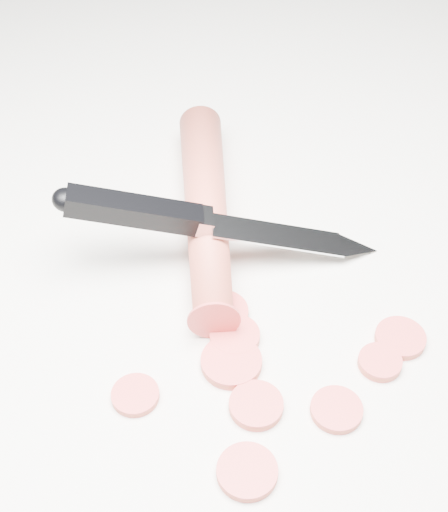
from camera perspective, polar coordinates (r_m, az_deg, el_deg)
ground at (r=0.51m, az=-1.39°, el=-4.88°), size 2.40×2.40×0.00m
carrot at (r=0.56m, az=-1.44°, el=3.86°), size 0.15×0.21×0.03m
carrot_slice_0 at (r=0.48m, az=0.59°, el=-8.47°), size 0.04×0.04×0.01m
carrot_slice_1 at (r=0.44m, az=1.87°, el=-16.85°), size 0.04×0.04×0.01m
carrot_slice_2 at (r=0.51m, az=-0.22°, el=-4.54°), size 0.04×0.04×0.01m
carrot_slice_3 at (r=0.50m, az=12.36°, el=-8.30°), size 0.03×0.03×0.01m
carrot_slice_4 at (r=0.51m, az=13.92°, el=-6.38°), size 0.03×0.03×0.01m
carrot_slice_5 at (r=0.47m, az=-7.11°, el=-10.98°), size 0.03×0.03×0.01m
carrot_slice_6 at (r=0.47m, az=8.99°, el=-12.04°), size 0.03×0.03×0.01m
carrot_slice_7 at (r=0.50m, az=0.87°, el=-6.43°), size 0.03×0.03×0.01m
carrot_slice_8 at (r=0.47m, az=2.59°, el=-11.84°), size 0.04×0.04×0.01m
kitchen_knife at (r=0.53m, az=-0.09°, el=2.82°), size 0.22×0.16×0.08m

